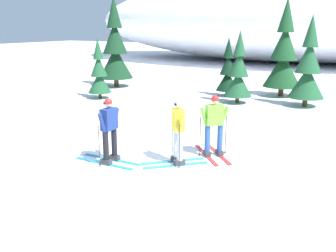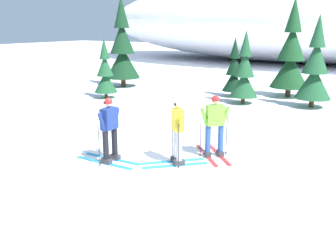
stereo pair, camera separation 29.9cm
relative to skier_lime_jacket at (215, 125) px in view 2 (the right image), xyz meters
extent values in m
plane|color=white|center=(-1.86, -1.20, -0.89)|extent=(120.00, 120.00, 0.00)
cube|color=red|center=(-0.19, -0.06, -0.87)|extent=(1.28, 1.37, 0.03)
cube|color=red|center=(0.07, 0.19, -0.87)|extent=(1.28, 1.37, 0.03)
cube|color=#38383D|center=(-0.13, -0.13, -0.80)|extent=(0.29, 0.30, 0.12)
cube|color=#38383D|center=(0.14, 0.12, -0.80)|extent=(0.29, 0.30, 0.12)
cylinder|color=#2D519E|center=(-0.13, -0.13, -0.37)|extent=(0.15, 0.15, 0.74)
cylinder|color=#2D519E|center=(0.14, 0.12, -0.37)|extent=(0.15, 0.15, 0.74)
cube|color=#75C638|center=(0.01, -0.01, 0.27)|extent=(0.50, 0.49, 0.55)
cylinder|color=#75C638|center=(-0.20, -0.19, 0.20)|extent=(0.27, 0.26, 0.58)
cylinder|color=#75C638|center=(0.21, 0.18, 0.20)|extent=(0.27, 0.26, 0.58)
sphere|color=tan|center=(0.01, -0.01, 0.67)|extent=(0.19, 0.19, 0.19)
sphere|color=red|center=(0.01, -0.01, 0.70)|extent=(0.21, 0.21, 0.21)
cube|color=black|center=(-0.05, 0.05, 0.68)|extent=(0.13, 0.13, 0.07)
cylinder|color=#2D2D33|center=(-0.31, -0.21, -0.33)|extent=(0.02, 0.02, 1.11)
cylinder|color=#2D2D33|center=(-0.31, -0.21, -0.83)|extent=(0.07, 0.07, 0.01)
cylinder|color=#2D2D33|center=(0.23, 0.29, -0.33)|extent=(0.02, 0.02, 1.11)
cylinder|color=#2D2D33|center=(0.23, 0.29, -0.83)|extent=(0.07, 0.07, 0.01)
cube|color=#2893CC|center=(-0.52, -1.19, -0.87)|extent=(1.28, 1.25, 0.03)
cube|color=#2893CC|center=(-0.74, -0.96, -0.87)|extent=(1.28, 1.25, 0.03)
cube|color=#38383D|center=(-0.45, -1.12, -0.80)|extent=(0.30, 0.30, 0.12)
cube|color=#38383D|center=(-0.67, -0.89, -0.80)|extent=(0.30, 0.30, 0.12)
cylinder|color=silver|center=(-0.45, -1.12, -0.36)|extent=(0.15, 0.15, 0.75)
cylinder|color=silver|center=(-0.67, -0.89, -0.36)|extent=(0.15, 0.15, 0.75)
cube|color=yellow|center=(-0.56, -1.00, 0.29)|extent=(0.45, 0.45, 0.55)
cylinder|color=yellow|center=(-0.39, -1.18, 0.22)|extent=(0.26, 0.27, 0.58)
cylinder|color=yellow|center=(-0.74, -0.83, 0.22)|extent=(0.26, 0.27, 0.58)
sphere|color=beige|center=(-0.56, -1.00, 0.69)|extent=(0.19, 0.19, 0.19)
sphere|color=white|center=(-0.56, -1.00, 0.72)|extent=(0.21, 0.21, 0.21)
cube|color=black|center=(-0.62, -1.06, 0.70)|extent=(0.13, 0.13, 0.07)
cylinder|color=#2D2D33|center=(-0.37, -1.29, -0.31)|extent=(0.02, 0.02, 1.15)
cylinder|color=#2D2D33|center=(-0.37, -1.29, -0.83)|extent=(0.07, 0.07, 0.01)
cylinder|color=#2D2D33|center=(-0.84, -0.80, -0.31)|extent=(0.02, 0.02, 1.15)
cylinder|color=#2D2D33|center=(-0.84, -0.80, -0.83)|extent=(0.07, 0.07, 0.01)
cube|color=#2893CC|center=(-2.21, -2.00, -0.87)|extent=(1.79, 0.14, 0.03)
cube|color=#2893CC|center=(-2.21, -1.64, -0.87)|extent=(1.79, 0.14, 0.03)
cube|color=#38383D|center=(-2.11, -1.99, -0.80)|extent=(0.28, 0.15, 0.12)
cube|color=#38383D|center=(-2.11, -1.64, -0.80)|extent=(0.28, 0.15, 0.12)
cylinder|color=black|center=(-2.11, -1.99, -0.36)|extent=(0.15, 0.15, 0.75)
cylinder|color=black|center=(-2.11, -1.64, -0.36)|extent=(0.15, 0.15, 0.75)
cube|color=navy|center=(-2.11, -1.82, 0.29)|extent=(0.25, 0.46, 0.55)
cylinder|color=navy|center=(-2.10, -2.09, 0.22)|extent=(0.11, 0.28, 0.58)
cylinder|color=navy|center=(-2.12, -1.54, 0.22)|extent=(0.11, 0.28, 0.58)
sphere|color=beige|center=(-2.11, -1.82, 0.69)|extent=(0.19, 0.19, 0.19)
sphere|color=red|center=(-2.11, -1.82, 0.72)|extent=(0.21, 0.21, 0.21)
cube|color=black|center=(-2.19, -1.82, 0.70)|extent=(0.04, 0.15, 0.07)
cylinder|color=#2D2D33|center=(-2.16, -2.18, -0.34)|extent=(0.02, 0.02, 1.09)
cylinder|color=#2D2D33|center=(-2.16, -2.18, -0.83)|extent=(0.07, 0.07, 0.01)
cylinder|color=#2D2D33|center=(-2.18, -1.45, -0.34)|extent=(0.02, 0.02, 1.09)
cylinder|color=#2D2D33|center=(-2.18, -1.45, -0.83)|extent=(0.07, 0.07, 0.01)
cylinder|color=#47301E|center=(-9.67, 8.35, -0.54)|extent=(0.28, 0.28, 0.69)
cone|color=#14381E|center=(-9.67, 8.35, 0.50)|extent=(1.97, 1.97, 1.76)
cone|color=#14381E|center=(-9.67, 8.35, 1.91)|extent=(1.42, 1.42, 1.76)
cone|color=#14381E|center=(-9.67, 8.35, 3.32)|extent=(0.86, 0.86, 1.76)
cylinder|color=#47301E|center=(-8.15, 5.03, -0.69)|extent=(0.16, 0.16, 0.39)
cone|color=#1E512D|center=(-8.15, 5.03, -0.09)|extent=(1.12, 1.12, 1.00)
cone|color=#1E512D|center=(-8.15, 5.03, 0.71)|extent=(0.81, 0.81, 1.00)
cone|color=#1E512D|center=(-8.15, 5.03, 1.51)|extent=(0.49, 0.49, 1.00)
cylinder|color=#47301E|center=(-2.96, 8.70, -0.69)|extent=(0.16, 0.16, 0.39)
cone|color=black|center=(-2.96, 8.70, -0.09)|extent=(1.12, 1.12, 1.01)
cone|color=black|center=(-2.96, 8.70, 0.72)|extent=(0.81, 0.81, 1.01)
cone|color=black|center=(-2.96, 8.70, 1.52)|extent=(0.49, 0.49, 1.01)
cylinder|color=#47301E|center=(-1.90, 7.27, -0.67)|extent=(0.18, 0.18, 0.44)
cone|color=#1E512D|center=(-1.90, 7.27, 0.01)|extent=(1.27, 1.27, 1.13)
cone|color=#1E512D|center=(-1.90, 7.27, 0.92)|extent=(0.91, 0.91, 1.13)
cone|color=#1E512D|center=(-1.90, 7.27, 1.82)|extent=(0.56, 0.56, 1.13)
cylinder|color=#47301E|center=(-0.59, 10.08, -0.56)|extent=(0.26, 0.26, 0.65)
cone|color=#194723|center=(-0.59, 10.08, 0.43)|extent=(1.86, 1.86, 1.66)
cone|color=#194723|center=(-0.59, 10.08, 1.76)|extent=(1.34, 1.34, 1.66)
cone|color=#194723|center=(-0.59, 10.08, 3.09)|extent=(0.82, 0.82, 1.66)
cylinder|color=#47301E|center=(0.95, 8.05, -0.62)|extent=(0.21, 0.21, 0.53)
cone|color=#1E512D|center=(0.95, 8.05, 0.19)|extent=(1.52, 1.52, 1.36)
cone|color=#1E512D|center=(0.95, 8.05, 1.28)|extent=(1.10, 1.10, 1.36)
cone|color=#1E512D|center=(0.95, 8.05, 2.37)|extent=(0.67, 0.67, 1.36)
ellipsoid|color=white|center=(-5.05, 29.88, 3.16)|extent=(41.87, 21.67, 8.10)
camera|label=1|loc=(3.74, -9.04, 2.57)|focal=39.99mm
camera|label=2|loc=(4.00, -8.89, 2.57)|focal=39.99mm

